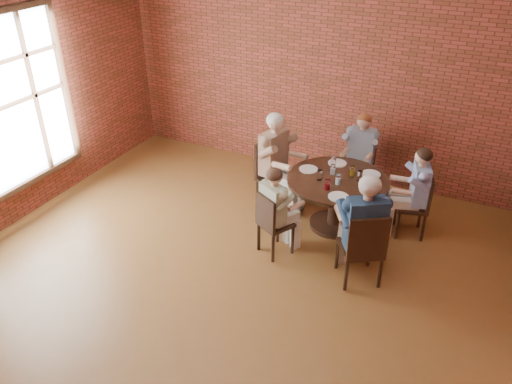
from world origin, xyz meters
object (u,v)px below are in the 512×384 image
at_px(diner_b, 360,155).
at_px(chair_c, 271,170).
at_px(diner_e, 363,229).
at_px(diner_d, 276,212).
at_px(chair_e, 363,247).
at_px(chair_d, 271,222).
at_px(smartphone, 373,195).
at_px(diner_a, 414,193).
at_px(chair_b, 360,162).
at_px(dining_table, 337,193).
at_px(diner_c, 277,161).
at_px(chair_a, 418,202).

bearing_deg(diner_b, chair_c, -142.34).
bearing_deg(diner_e, diner_d, -34.71).
relative_size(chair_e, diner_e, 0.69).
relative_size(chair_d, smartphone, 5.77).
xyz_separation_m(chair_c, smartphone, (1.59, -0.47, 0.23)).
relative_size(diner_d, diner_e, 0.86).
height_order(diner_a, chair_b, diner_a).
distance_m(chair_b, diner_d, 2.08).
xyz_separation_m(chair_e, smartphone, (-0.12, 0.79, 0.23)).
bearing_deg(diner_a, dining_table, -90.00).
relative_size(dining_table, chair_e, 1.39).
distance_m(chair_c, diner_c, 0.21).
relative_size(chair_c, diner_e, 0.70).
bearing_deg(chair_c, dining_table, -90.00).
relative_size(diner_a, diner_d, 1.04).
xyz_separation_m(chair_b, diner_c, (-1.00, -0.90, 0.21)).
bearing_deg(diner_b, diner_d, -104.14).
bearing_deg(chair_e, dining_table, -90.00).
height_order(diner_b, chair_e, diner_b).
bearing_deg(diner_c, diner_d, -145.02).
bearing_deg(smartphone, chair_c, 174.79).
bearing_deg(chair_b, dining_table, -90.00).
relative_size(diner_a, smartphone, 8.38).
xyz_separation_m(diner_c, diner_d, (0.46, -1.10, -0.10)).
relative_size(chair_d, chair_e, 0.89).
bearing_deg(smartphone, diner_d, -136.33).
relative_size(dining_table, chair_c, 1.38).
height_order(diner_c, chair_d, diner_c).
bearing_deg(smartphone, chair_b, 121.34).
xyz_separation_m(diner_b, chair_e, (0.62, -2.06, -0.12)).
bearing_deg(diner_e, diner_c, -68.45).
bearing_deg(diner_c, diner_b, -38.18).
distance_m(dining_table, chair_b, 1.11).
xyz_separation_m(chair_d, diner_e, (1.13, 0.01, 0.23)).
relative_size(diner_b, chair_c, 1.31).
xyz_separation_m(dining_table, diner_a, (0.96, 0.27, 0.11)).
xyz_separation_m(chair_a, chair_e, (-0.39, -1.32, 0.03)).
distance_m(chair_a, chair_c, 2.10).
xyz_separation_m(diner_a, chair_b, (-0.93, 0.84, -0.14)).
bearing_deg(chair_a, chair_e, -32.31).
relative_size(chair_a, diner_d, 0.74).
relative_size(chair_c, chair_e, 1.01).
xyz_separation_m(chair_a, diner_e, (-0.44, -1.23, 0.21)).
relative_size(diner_a, chair_c, 1.29).
distance_m(diner_d, smartphone, 1.23).
height_order(chair_a, diner_c, diner_c).
xyz_separation_m(chair_a, diner_d, (-1.54, -1.18, 0.12)).
distance_m(chair_d, smartphone, 1.31).
bearing_deg(diner_b, chair_a, -35.05).
height_order(diner_a, chair_c, diner_a).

